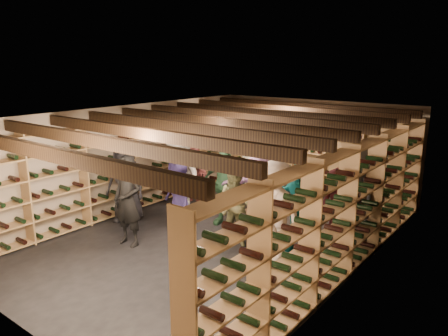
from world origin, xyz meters
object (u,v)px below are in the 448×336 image
crate_loose (256,214)px  person_10 (224,184)px  person_8 (337,210)px  person_11 (260,192)px  person_12 (353,195)px  crate_stack_left (264,184)px  person_5 (191,172)px  person_0 (126,181)px  person_7 (248,187)px  person_2 (235,206)px  person_3 (275,210)px  crate_stack_right (260,198)px  person_1 (128,201)px  person_6 (179,190)px  person_9 (181,174)px  person_4 (298,207)px

crate_loose → person_10: bearing=-113.6°
person_8 → person_10: bearing=-154.7°
person_11 → person_12: 1.74m
crate_stack_left → person_5: person_5 is taller
person_11 → person_0: bearing=-155.5°
crate_stack_left → person_7: person_7 is taller
crate_stack_left → person_10: 2.17m
person_2 → person_3: person_3 is taller
crate_loose → crate_stack_right: bearing=108.3°
crate_loose → person_12: bearing=0.0°
crate_stack_left → person_5: (-1.12, -1.48, 0.46)m
crate_stack_right → crate_loose: bearing=-71.7°
crate_stack_left → person_3: (2.04, -2.85, 0.54)m
person_1 → person_6: 1.31m
person_8 → person_12: 0.58m
crate_stack_right → person_0: size_ratio=0.38×
person_7 → person_3: bearing=-49.0°
crate_stack_right → person_5: bearing=-165.0°
person_9 → person_10: bearing=16.2°
person_10 → person_0: bearing=-152.9°
person_0 → person_9: bearing=41.6°
crate_stack_left → person_2: (1.17, -2.80, 0.42)m
person_4 → person_0: bearing=-167.2°
crate_stack_right → person_3: 2.40m
person_7 → person_9: size_ratio=0.81×
person_3 → person_12: (0.79, 1.51, 0.06)m
crate_stack_left → person_12: person_12 is taller
person_0 → person_11: (2.75, 1.01, 0.01)m
person_1 → person_6: size_ratio=1.12×
crate_loose → crate_stack_left: bearing=116.5°
crate_stack_left → person_12: 3.18m
person_7 → person_6: bearing=-139.8°
person_2 → crate_stack_left: bearing=104.5°
crate_loose → person_9: bearing=-150.9°
person_8 → person_12: (0.07, 0.55, 0.17)m
crate_stack_left → crate_stack_right: same height
person_6 → person_7: (0.99, 1.10, -0.01)m
crate_stack_right → person_8: (2.19, -0.85, 0.42)m
crate_stack_right → person_10: (-0.22, -1.05, 0.54)m
crate_stack_right → person_5: person_5 is taller
crate_stack_left → person_1: bearing=-96.0°
person_2 → person_6: 1.53m
person_7 → person_12: bearing=-0.6°
person_1 → person_5: size_ratio=1.08×
person_2 → person_8: person_8 is taller
person_11 → person_1: bearing=-129.6°
person_10 → person_5: bearing=152.2°
person_1 → person_3: (2.46, 1.17, 0.02)m
person_10 → person_1: bearing=-117.1°
person_2 → person_4: size_ratio=0.91×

